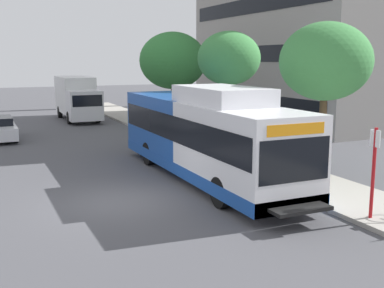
% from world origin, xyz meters
% --- Properties ---
extents(ground_plane, '(120.00, 120.00, 0.00)m').
position_xyz_m(ground_plane, '(0.00, 8.00, 0.00)').
color(ground_plane, '#4C4C51').
extents(sidewalk_curb, '(3.00, 56.00, 0.14)m').
position_xyz_m(sidewalk_curb, '(7.00, 6.00, 0.07)').
color(sidewalk_curb, '#A8A399').
rests_on(sidewalk_curb, ground).
extents(transit_bus, '(2.58, 12.25, 3.65)m').
position_xyz_m(transit_bus, '(3.89, 1.56, 1.70)').
color(transit_bus, white).
rests_on(transit_bus, ground).
extents(bus_stop_sign_pole, '(0.10, 0.36, 2.60)m').
position_xyz_m(bus_stop_sign_pole, '(6.03, -4.92, 1.65)').
color(bus_stop_sign_pole, red).
rests_on(bus_stop_sign_pole, sidewalk_curb).
extents(street_tree_near_stop, '(3.43, 3.43, 5.84)m').
position_xyz_m(street_tree_near_stop, '(7.96, -0.36, 4.51)').
color(street_tree_near_stop, '#4C3823').
rests_on(street_tree_near_stop, sidewalk_curb).
extents(street_tree_mid_block, '(3.22, 3.22, 5.88)m').
position_xyz_m(street_tree_mid_block, '(7.87, 6.92, 4.62)').
color(street_tree_mid_block, '#4C3823').
rests_on(street_tree_mid_block, sidewalk_curb).
extents(street_tree_far_block, '(4.41, 4.41, 6.24)m').
position_xyz_m(street_tree_far_block, '(8.02, 14.86, 4.49)').
color(street_tree_far_block, '#4C3823').
rests_on(street_tree_far_block, sidewalk_curb).
extents(box_truck_background, '(2.32, 7.01, 3.25)m').
position_xyz_m(box_truck_background, '(2.99, 21.90, 1.74)').
color(box_truck_background, silver).
rests_on(box_truck_background, ground).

